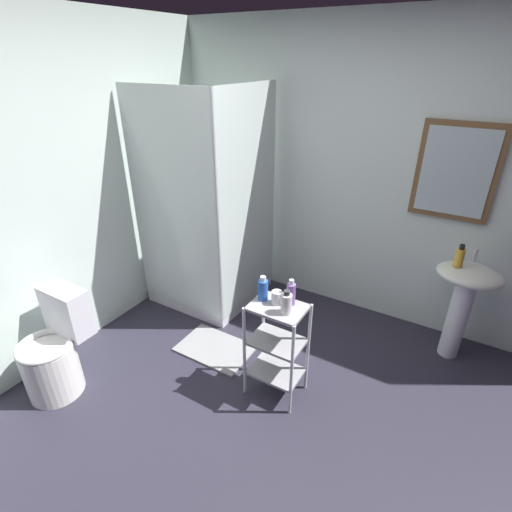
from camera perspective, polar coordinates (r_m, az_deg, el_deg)
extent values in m
cube|color=#2A2835|center=(2.72, 0.28, -26.06)|extent=(4.20, 4.20, 0.02)
cube|color=silver|center=(3.47, 16.30, 10.89)|extent=(4.20, 0.10, 2.50)
cube|color=brown|center=(3.27, 27.41, 10.95)|extent=(0.56, 0.03, 0.72)
cube|color=silver|center=(3.25, 27.37, 10.88)|extent=(0.48, 0.01, 0.64)
cube|color=silver|center=(3.15, -30.29, 6.52)|extent=(0.10, 4.20, 2.50)
cube|color=white|center=(4.03, -6.50, -4.58)|extent=(0.90, 0.90, 0.10)
cube|color=silver|center=(3.28, -12.12, 6.75)|extent=(0.90, 0.02, 1.90)
cube|color=silver|center=(3.36, -1.17, 7.84)|extent=(0.02, 0.90, 1.90)
cylinder|color=silver|center=(3.01, -5.70, 5.32)|extent=(0.04, 0.04, 1.90)
cylinder|color=silver|center=(4.01, -6.54, -3.95)|extent=(0.08, 0.08, 0.00)
cylinder|color=white|center=(3.45, 27.49, -8.31)|extent=(0.15, 0.15, 0.68)
ellipsoid|color=white|center=(3.25, 29.01, -2.46)|extent=(0.46, 0.37, 0.13)
cylinder|color=silver|center=(3.31, 29.62, 0.18)|extent=(0.03, 0.03, 0.10)
cylinder|color=white|center=(3.20, -27.88, -14.60)|extent=(0.37, 0.37, 0.40)
torus|color=white|center=(3.07, -28.76, -11.57)|extent=(0.37, 0.37, 0.04)
cube|color=white|center=(3.06, -26.15, -7.22)|extent=(0.35, 0.17, 0.36)
cylinder|color=silver|center=(2.73, -1.73, -14.06)|extent=(0.02, 0.02, 0.74)
cylinder|color=silver|center=(2.60, 5.28, -16.70)|extent=(0.02, 0.02, 0.74)
cylinder|color=silver|center=(2.90, 1.07, -11.13)|extent=(0.02, 0.02, 0.74)
cylinder|color=silver|center=(2.78, 7.70, -13.40)|extent=(0.02, 0.02, 0.74)
cube|color=#99999E|center=(2.88, 2.94, -16.62)|extent=(0.36, 0.26, 0.02)
cube|color=#99999E|center=(2.70, 3.08, -12.50)|extent=(0.36, 0.26, 0.02)
cube|color=#99999E|center=(2.52, 3.24, -7.62)|extent=(0.36, 0.26, 0.02)
cylinder|color=gold|center=(3.16, 27.80, -0.23)|extent=(0.06, 0.06, 0.14)
cylinder|color=black|center=(3.13, 28.15, 1.18)|extent=(0.03, 0.03, 0.04)
cylinder|color=#7B55A4|center=(2.51, 5.18, -5.62)|extent=(0.06, 0.06, 0.15)
cylinder|color=silver|center=(2.46, 5.27, -3.86)|extent=(0.03, 0.03, 0.03)
cylinder|color=white|center=(2.43, 4.50, -7.06)|extent=(0.07, 0.07, 0.13)
cylinder|color=#333338|center=(2.38, 4.57, -5.43)|extent=(0.04, 0.04, 0.03)
cylinder|color=blue|center=(2.55, 1.03, -5.05)|extent=(0.07, 0.07, 0.14)
cylinder|color=white|center=(2.50, 1.05, -3.37)|extent=(0.04, 0.04, 0.03)
cylinder|color=silver|center=(2.52, 3.08, -6.12)|extent=(0.07, 0.07, 0.09)
cube|color=gray|center=(3.33, -6.03, -13.40)|extent=(0.60, 0.40, 0.02)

